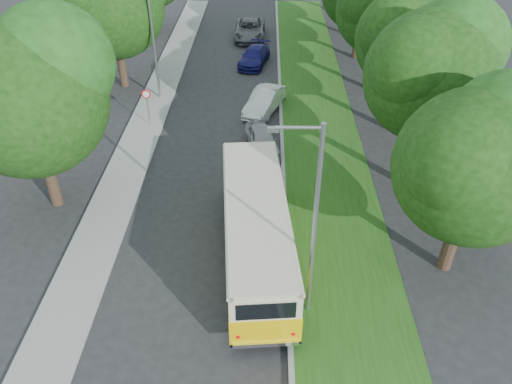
{
  "coord_description": "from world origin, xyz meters",
  "views": [
    {
      "loc": [
        2.63,
        -15.26,
        14.75
      ],
      "look_at": [
        2.23,
        3.09,
        1.5
      ],
      "focal_mm": 35.0,
      "sensor_mm": 36.0,
      "label": 1
    }
  ],
  "objects_px": {
    "lamppost_near": "(312,221)",
    "car_grey": "(250,29)",
    "vintage_bus": "(256,231)",
    "car_blue": "(254,56)",
    "lamppost_far": "(152,39)",
    "car_silver": "(262,139)",
    "car_white": "(264,101)"
  },
  "relations": [
    {
      "from": "lamppost_near",
      "to": "car_silver",
      "type": "relative_size",
      "value": 2.16
    },
    {
      "from": "car_silver",
      "to": "car_white",
      "type": "distance_m",
      "value": 4.78
    },
    {
      "from": "lamppost_far",
      "to": "car_blue",
      "type": "distance_m",
      "value": 9.61
    },
    {
      "from": "lamppost_far",
      "to": "car_silver",
      "type": "relative_size",
      "value": 2.02
    },
    {
      "from": "car_white",
      "to": "car_blue",
      "type": "distance_m",
      "value": 8.13
    },
    {
      "from": "car_silver",
      "to": "car_blue",
      "type": "xyz_separation_m",
      "value": [
        -0.76,
        12.86,
        0.02
      ]
    },
    {
      "from": "car_silver",
      "to": "car_white",
      "type": "xyz_separation_m",
      "value": [
        0.09,
        4.78,
        0.08
      ]
    },
    {
      "from": "lamppost_near",
      "to": "car_grey",
      "type": "distance_m",
      "value": 31.3
    },
    {
      "from": "vintage_bus",
      "to": "car_blue",
      "type": "bearing_deg",
      "value": 86.54
    },
    {
      "from": "vintage_bus",
      "to": "car_white",
      "type": "relative_size",
      "value": 2.3
    },
    {
      "from": "vintage_bus",
      "to": "car_silver",
      "type": "xyz_separation_m",
      "value": [
        0.15,
        9.05,
        -0.84
      ]
    },
    {
      "from": "lamppost_near",
      "to": "vintage_bus",
      "type": "bearing_deg",
      "value": 123.65
    },
    {
      "from": "lamppost_near",
      "to": "car_grey",
      "type": "relative_size",
      "value": 1.45
    },
    {
      "from": "car_grey",
      "to": "vintage_bus",
      "type": "bearing_deg",
      "value": -86.86
    },
    {
      "from": "lamppost_far",
      "to": "car_white",
      "type": "relative_size",
      "value": 1.74
    },
    {
      "from": "lamppost_near",
      "to": "lamppost_far",
      "type": "height_order",
      "value": "lamppost_near"
    },
    {
      "from": "lamppost_far",
      "to": "vintage_bus",
      "type": "bearing_deg",
      "value": -65.89
    },
    {
      "from": "lamppost_near",
      "to": "lamppost_far",
      "type": "relative_size",
      "value": 1.07
    },
    {
      "from": "lamppost_near",
      "to": "car_silver",
      "type": "distance_m",
      "value": 12.62
    },
    {
      "from": "car_silver",
      "to": "lamppost_far",
      "type": "bearing_deg",
      "value": 123.63
    },
    {
      "from": "car_silver",
      "to": "lamppost_near",
      "type": "bearing_deg",
      "value": -95.33
    },
    {
      "from": "lamppost_near",
      "to": "vintage_bus",
      "type": "height_order",
      "value": "lamppost_near"
    },
    {
      "from": "car_blue",
      "to": "car_grey",
      "type": "distance_m",
      "value": 6.18
    },
    {
      "from": "lamppost_far",
      "to": "car_grey",
      "type": "xyz_separation_m",
      "value": [
        5.83,
        12.44,
        -3.35
      ]
    },
    {
      "from": "car_grey",
      "to": "car_silver",
      "type": "bearing_deg",
      "value": -85.28
    },
    {
      "from": "lamppost_near",
      "to": "car_white",
      "type": "height_order",
      "value": "lamppost_near"
    },
    {
      "from": "lamppost_near",
      "to": "car_white",
      "type": "relative_size",
      "value": 1.86
    },
    {
      "from": "vintage_bus",
      "to": "lamppost_far",
      "type": "bearing_deg",
      "value": 109.06
    },
    {
      "from": "lamppost_far",
      "to": "car_grey",
      "type": "height_order",
      "value": "lamppost_far"
    },
    {
      "from": "car_grey",
      "to": "lamppost_far",
      "type": "bearing_deg",
      "value": -114.35
    },
    {
      "from": "car_blue",
      "to": "car_grey",
      "type": "relative_size",
      "value": 0.81
    },
    {
      "from": "car_grey",
      "to": "lamppost_near",
      "type": "bearing_deg",
      "value": -83.55
    }
  ]
}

